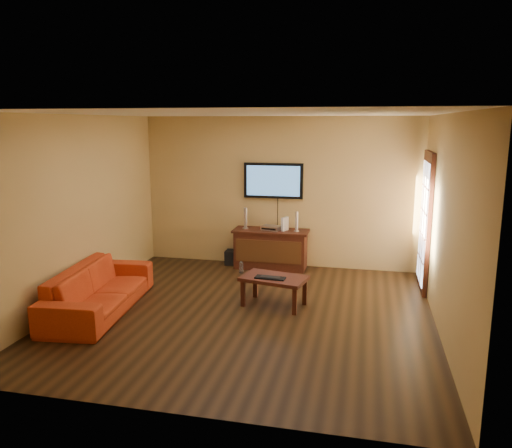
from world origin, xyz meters
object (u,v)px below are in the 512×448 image
(coffee_table, at_px, (274,281))
(sofa, at_px, (99,282))
(media_console, at_px, (271,249))
(bottle, at_px, (241,267))
(av_receiver, at_px, (271,228))
(television, at_px, (273,181))
(game_console, at_px, (285,224))
(keyboard, at_px, (270,278))
(speaker_left, at_px, (245,219))
(speaker_right, at_px, (297,222))
(subwoofer, at_px, (233,257))

(coffee_table, bearing_deg, sofa, -162.73)
(media_console, xyz_separation_m, bottle, (-0.45, -0.41, -0.26))
(av_receiver, xyz_separation_m, bottle, (-0.45, -0.42, -0.64))
(television, bearing_deg, media_console, -90.00)
(sofa, relative_size, game_console, 8.88)
(sofa, height_order, game_console, game_console)
(coffee_table, bearing_deg, keyboard, -113.95)
(coffee_table, xyz_separation_m, sofa, (-2.34, -0.73, 0.05))
(sofa, relative_size, speaker_left, 5.58)
(coffee_table, height_order, av_receiver, av_receiver)
(media_console, height_order, sofa, sofa)
(media_console, bearing_deg, speaker_left, 178.98)
(av_receiver, distance_m, bottle, 0.89)
(media_console, distance_m, sofa, 3.22)
(speaker_right, xyz_separation_m, av_receiver, (-0.46, 0.04, -0.13))
(media_console, relative_size, coffee_table, 1.35)
(television, height_order, av_receiver, television)
(game_console, bearing_deg, speaker_left, -157.68)
(coffee_table, bearing_deg, bottle, 120.65)
(speaker_left, distance_m, keyboard, 2.17)
(speaker_right, height_order, keyboard, speaker_right)
(sofa, distance_m, game_console, 3.40)
(speaker_left, bearing_deg, subwoofer, 166.04)
(av_receiver, distance_m, subwoofer, 0.95)
(coffee_table, height_order, speaker_right, speaker_right)
(av_receiver, relative_size, subwoofer, 1.21)
(keyboard, bearing_deg, game_console, 93.38)
(speaker_left, relative_size, game_console, 1.59)
(speaker_left, bearing_deg, sofa, -119.47)
(coffee_table, relative_size, speaker_right, 2.82)
(av_receiver, relative_size, game_console, 1.33)
(game_console, relative_size, subwoofer, 0.91)
(television, bearing_deg, keyboard, -80.31)
(sofa, xyz_separation_m, bottle, (1.48, 2.17, -0.32))
(sofa, bearing_deg, coffee_table, -78.71)
(coffee_table, distance_m, speaker_left, 2.12)
(av_receiver, bearing_deg, speaker_left, -165.95)
(subwoofer, bearing_deg, av_receiver, -6.66)
(speaker_right, xyz_separation_m, bottle, (-0.91, -0.39, -0.77))
(speaker_right, distance_m, game_console, 0.22)
(television, bearing_deg, game_console, -40.64)
(speaker_left, height_order, speaker_right, speaker_left)
(media_console, relative_size, bottle, 6.28)
(speaker_right, bearing_deg, coffee_table, -91.80)
(game_console, bearing_deg, bottle, -126.60)
(speaker_right, relative_size, game_console, 1.46)
(sofa, relative_size, av_receiver, 6.68)
(coffee_table, distance_m, subwoofer, 2.25)
(av_receiver, bearing_deg, media_console, -101.59)
(television, height_order, bottle, television)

